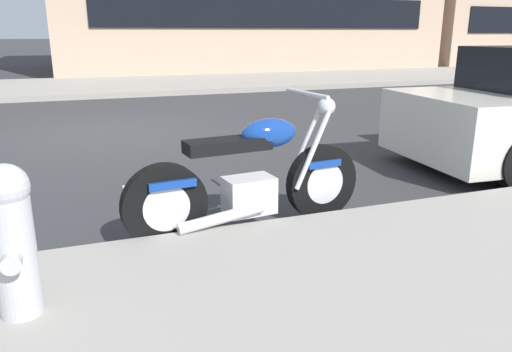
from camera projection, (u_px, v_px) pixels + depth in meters
ground_plane at (108, 135)px, 7.93m from camera, size 260.00×260.00×0.00m
sidewalk_far_curb at (428, 75)px, 18.30m from camera, size 120.00×5.00×0.14m
parking_stall_stripe at (142, 220)px, 4.31m from camera, size 0.12×2.20×0.01m
parked_motorcycle at (251, 180)px, 3.97m from camera, size 2.07×0.62×1.13m
fire_hydrant at (12, 237)px, 2.52m from camera, size 0.24×0.36×0.83m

